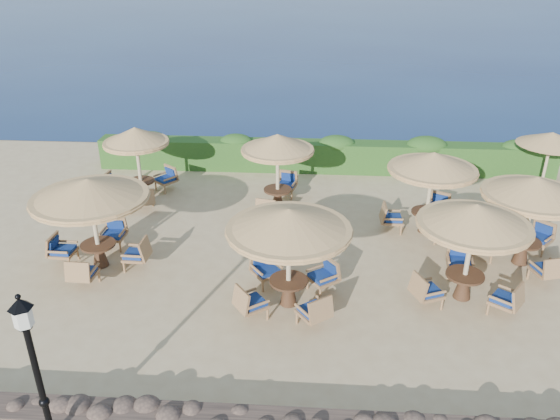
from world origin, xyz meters
The scene contains 12 objects.
ground centered at (0.00, 0.00, 0.00)m, with size 120.00×120.00×0.00m, color tan.
sea centered at (0.00, 70.00, 0.00)m, with size 160.00×160.00×0.00m, color #0A1B46.
hedge centered at (0.00, 7.20, 0.60)m, with size 18.00×0.90×1.20m, color #1F4516.
lamp_post centered at (-4.80, -6.80, 1.55)m, with size 0.44×0.44×3.31m.
extra_parasol centered at (7.80, 5.20, 2.17)m, with size 2.30×2.30×2.41m.
cafe_set_0 centered at (-6.30, -0.55, 1.91)m, with size 3.16×3.16×2.65m.
cafe_set_1 centered at (-0.91, -2.01, 1.88)m, with size 3.06×3.06×2.65m.
cafe_set_2 centered at (3.52, -1.45, 1.90)m, with size 2.81×2.82×2.65m.
cafe_set_3 centered at (-6.47, 4.01, 1.75)m, with size 2.57×2.75×2.65m.
cafe_set_4 centered at (-1.58, 3.59, 1.93)m, with size 2.45×2.89×2.65m.
cafe_set_5 centered at (3.20, 2.16, 1.89)m, with size 2.76×2.77×2.65m.
cafe_set_6 centered at (5.57, 0.40, 1.91)m, with size 2.84×2.84×2.65m.
Camera 1 is at (-0.35, -13.41, 8.13)m, focal length 35.00 mm.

